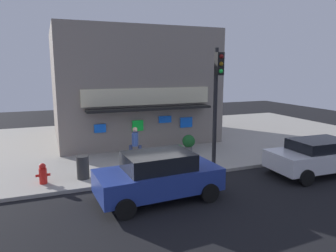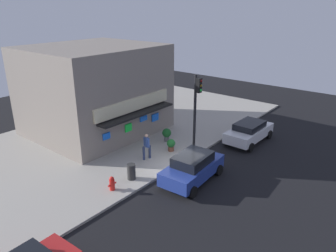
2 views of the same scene
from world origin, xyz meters
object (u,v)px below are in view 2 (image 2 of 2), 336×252
potted_plant_by_doorway (171,144)px  parked_car_white (249,131)px  fire_hydrant (112,183)px  parked_car_blue (193,167)px  traffic_light (196,103)px  trash_can (131,172)px  potted_plant_by_window (167,134)px  pedestrian (147,145)px

potted_plant_by_doorway → parked_car_white: size_ratio=0.19×
fire_hydrant → parked_car_blue: parked_car_blue is taller
traffic_light → potted_plant_by_doorway: 3.30m
trash_can → potted_plant_by_doorway: size_ratio=1.08×
traffic_light → potted_plant_by_window: size_ratio=5.33×
parked_car_blue → pedestrian: bearing=86.7°
fire_hydrant → potted_plant_by_window: size_ratio=0.82×
trash_can → parked_car_blue: size_ratio=0.21×
pedestrian → parked_car_blue: pedestrian is taller
pedestrian → parked_car_white: size_ratio=0.39×
potted_plant_by_doorway → parked_car_blue: 3.90m
fire_hydrant → trash_can: (1.47, 0.02, 0.08)m
pedestrian → potted_plant_by_window: size_ratio=1.78×
traffic_light → trash_can: traffic_light is taller
trash_can → potted_plant_by_doorway: 4.40m
pedestrian → traffic_light: bearing=-25.3°
trash_can → fire_hydrant: bearing=-179.2°
pedestrian → potted_plant_by_doorway: bearing=-13.1°
potted_plant_by_window → parked_car_white: 6.02m
potted_plant_by_doorway → potted_plant_by_window: potted_plant_by_window is taller
traffic_light → potted_plant_by_window: bearing=94.6°
trash_can → potted_plant_by_window: size_ratio=0.94×
trash_can → potted_plant_by_window: potted_plant_by_window is taller
traffic_light → parked_car_white: bearing=-29.5°
traffic_light → potted_plant_by_doorway: bearing=140.3°
parked_car_white → potted_plant_by_window: bearing=131.5°
pedestrian → parked_car_white: pedestrian is taller
fire_hydrant → potted_plant_by_window: potted_plant_by_window is taller
traffic_light → pedestrian: (-3.23, 1.53, -2.36)m
potted_plant_by_doorway → parked_car_blue: bearing=-123.4°
pedestrian → parked_car_white: bearing=-27.6°
potted_plant_by_window → parked_car_white: size_ratio=0.22×
trash_can → pedestrian: pedestrian is taller
trash_can → traffic_light: bearing=-4.9°
fire_hydrant → parked_car_blue: bearing=-35.5°
fire_hydrant → parked_car_blue: size_ratio=0.18×
pedestrian → parked_car_blue: 3.72m
traffic_light → fire_hydrant: 7.73m
traffic_light → potted_plant_by_window: (-0.19, 2.36, -2.73)m
fire_hydrant → potted_plant_by_doorway: potted_plant_by_doorway is taller
parked_car_blue → fire_hydrant: bearing=144.5°
trash_can → parked_car_blue: bearing=-50.1°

